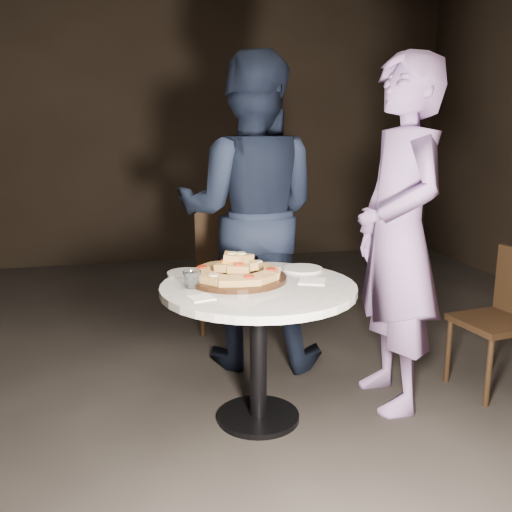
# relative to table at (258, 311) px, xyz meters

# --- Properties ---
(floor) EXTENTS (7.00, 7.00, 0.00)m
(floor) POSITION_rel_table_xyz_m (-0.05, 0.13, -0.58)
(floor) COLOR black
(floor) RESTS_ON ground
(table) EXTENTS (1.14, 1.14, 0.71)m
(table) POSITION_rel_table_xyz_m (0.00, 0.00, 0.00)
(table) COLOR black
(table) RESTS_ON ground
(serving_board) EXTENTS (0.64, 0.64, 0.02)m
(serving_board) POSITION_rel_table_xyz_m (-0.09, 0.10, 0.14)
(serving_board) COLOR black
(serving_board) RESTS_ON table
(focaccia_pile) EXTENTS (0.45, 0.43, 0.12)m
(focaccia_pile) POSITION_rel_table_xyz_m (-0.09, 0.10, 0.19)
(focaccia_pile) COLOR #B88647
(focaccia_pile) RESTS_ON serving_board
(plate_left) EXTENTS (0.26, 0.26, 0.01)m
(plate_left) POSITION_rel_table_xyz_m (-0.31, 0.27, 0.14)
(plate_left) COLOR white
(plate_left) RESTS_ON table
(plate_right) EXTENTS (0.24, 0.24, 0.01)m
(plate_right) POSITION_rel_table_xyz_m (0.29, 0.22, 0.14)
(plate_right) COLOR white
(plate_right) RESTS_ON table
(water_glass) EXTENTS (0.11, 0.11, 0.08)m
(water_glass) POSITION_rel_table_xyz_m (-0.32, 0.01, 0.17)
(water_glass) COLOR silver
(water_glass) RESTS_ON table
(napkin_near) EXTENTS (0.13, 0.13, 0.01)m
(napkin_near) POSITION_rel_table_xyz_m (-0.30, -0.16, 0.13)
(napkin_near) COLOR white
(napkin_near) RESTS_ON table
(napkin_far) EXTENTS (0.17, 0.17, 0.01)m
(napkin_far) POSITION_rel_table_xyz_m (0.27, -0.01, 0.14)
(napkin_far) COLOR white
(napkin_far) RESTS_ON table
(chair_far) EXTENTS (0.56, 0.57, 0.98)m
(chair_far) POSITION_rel_table_xyz_m (0.10, 1.28, -0.01)
(chair_far) COLOR black
(chair_far) RESTS_ON ground
(chair_right) EXTENTS (0.44, 0.42, 0.79)m
(chair_right) POSITION_rel_table_xyz_m (1.43, 0.05, -0.12)
(chair_right) COLOR black
(chair_right) RESTS_ON ground
(diner_navy) EXTENTS (1.09, 0.96, 1.88)m
(diner_navy) POSITION_rel_table_xyz_m (0.13, 0.75, 0.36)
(diner_navy) COLOR black
(diner_navy) RESTS_ON ground
(diner_teal) EXTENTS (0.45, 0.67, 1.81)m
(diner_teal) POSITION_rel_table_xyz_m (0.74, 0.04, 0.33)
(diner_teal) COLOR #856AA8
(diner_teal) RESTS_ON ground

